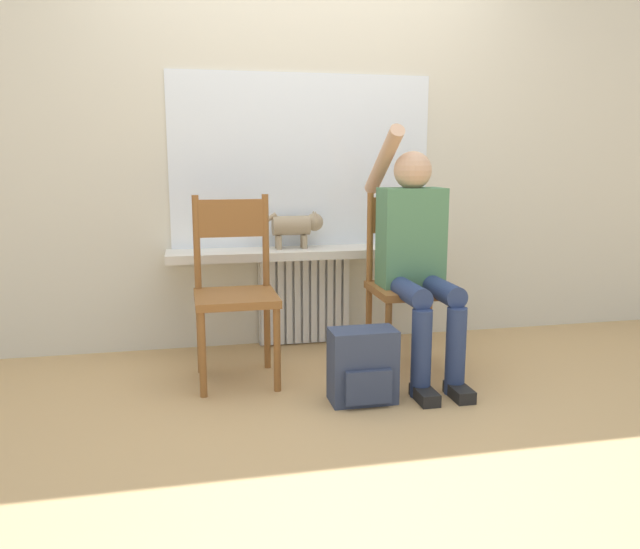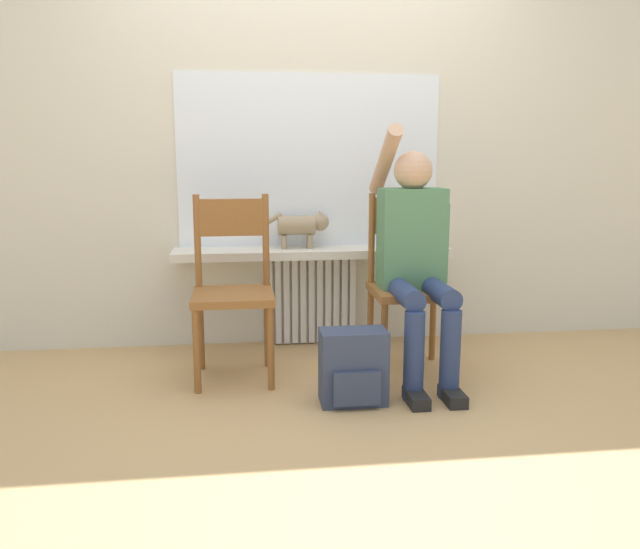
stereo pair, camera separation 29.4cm
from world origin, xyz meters
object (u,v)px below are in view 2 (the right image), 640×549
object	(u,v)px
chair_right	(409,282)
cat	(302,225)
chair_left	(233,286)
person	(416,252)
backpack	(353,368)

from	to	relation	value
chair_right	cat	bearing A→B (deg)	137.81
chair_left	person	distance (m)	0.98
chair_left	chair_right	size ratio (longest dim) A/B	1.00
chair_right	backpack	distance (m)	0.67
chair_right	backpack	world-z (taller)	chair_right
chair_left	backpack	distance (m)	0.79
backpack	chair_right	bearing A→B (deg)	49.52
backpack	cat	bearing A→B (deg)	98.89
chair_left	person	world-z (taller)	person
chair_left	backpack	size ratio (longest dim) A/B	2.70
chair_left	chair_right	world-z (taller)	same
cat	chair_right	bearing A→B (deg)	-42.89
person	backpack	distance (m)	0.72
person	cat	xyz separation A→B (m)	(-0.53, 0.61, 0.08)
chair_right	person	distance (m)	0.22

